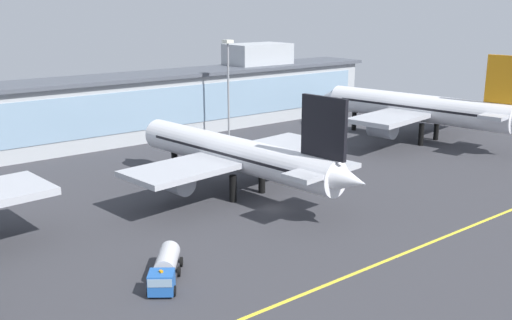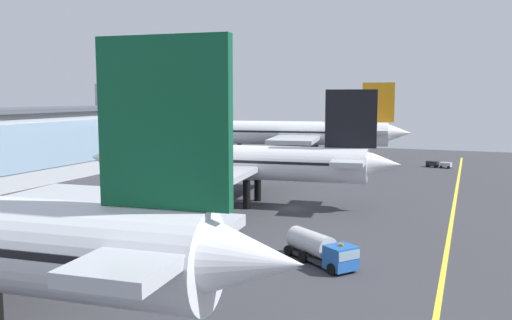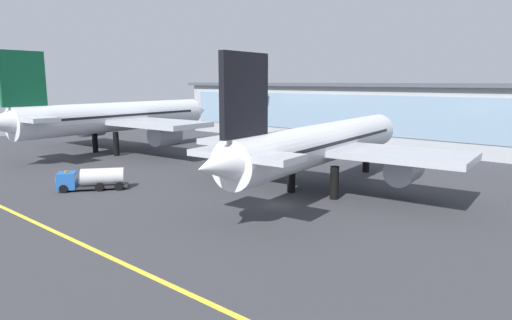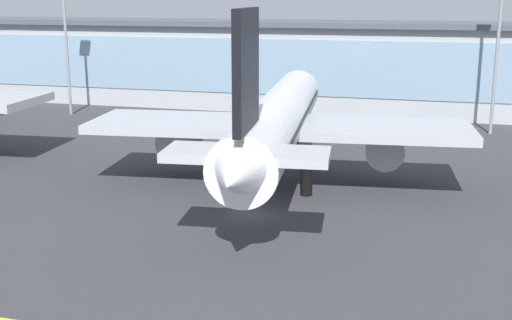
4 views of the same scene
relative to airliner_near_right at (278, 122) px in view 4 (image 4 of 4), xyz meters
The scene contains 5 objects.
ground_plane 11.36m from the airliner_near_right, 90.05° to the right, with size 197.22×197.22×0.00m, color #38383D.
terminal_building 45.38m from the airliner_near_right, 87.99° to the left, with size 143.87×14.00×19.34m.
airliner_near_right is the anchor object (origin of this frame).
apron_light_mast_west 39.43m from the airliner_near_right, 55.66° to the left, with size 1.80×1.80×21.71m.
apron_light_mast_centre 51.12m from the airliner_near_right, 143.31° to the left, with size 1.80×1.80×19.22m.
Camera 4 is at (14.73, -51.65, 18.14)m, focal length 46.64 mm.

